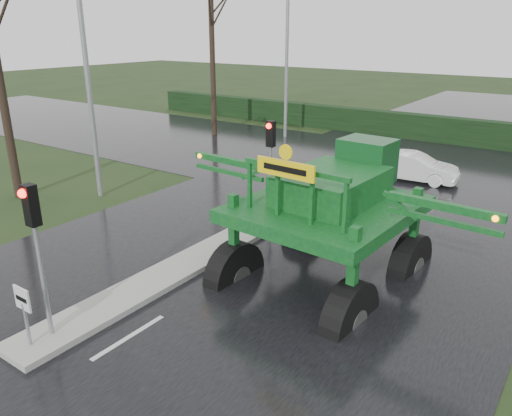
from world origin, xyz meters
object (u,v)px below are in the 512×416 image
Objects in this scene: traffic_signal_near at (35,230)px; crop_sprayer at (239,193)px; white_sedan at (412,181)px; keep_left_sign at (24,307)px; street_light_left_near at (89,39)px; traffic_signal_mid at (271,149)px; street_light_left_far at (292,34)px.

traffic_signal_near is 0.40× the size of crop_sprayer.
traffic_signal_near is 16.63m from white_sedan.
street_light_left_near reaches higher than keep_left_sign.
keep_left_sign is 0.38× the size of traffic_signal_mid.
keep_left_sign is at bearing -47.41° from street_light_left_near.
traffic_signal_near is 0.35× the size of street_light_left_far.
street_light_left_far reaches higher than traffic_signal_mid.
crop_sprayer is at bearing -62.71° from street_light_left_far.
street_light_left_near is 9.36m from crop_sprayer.
traffic_signal_mid is 0.35× the size of street_light_left_far.
street_light_left_near reaches higher than traffic_signal_mid.
keep_left_sign is 9.12m from traffic_signal_mid.
street_light_left_far is 2.68× the size of white_sedan.
street_light_left_near is at bearing 130.54° from white_sedan.
street_light_left_near is 1.00× the size of street_light_left_far.
keep_left_sign reaches higher than white_sedan.
traffic_signal_near is at bearing -45.47° from street_light_left_near.
traffic_signal_near is at bearing 167.29° from white_sedan.
keep_left_sign is 1.61m from traffic_signal_near.
crop_sprayer reaches higher than traffic_signal_near.
keep_left_sign is at bearing -90.00° from traffic_signal_near.
keep_left_sign is 23.11m from street_light_left_far.
traffic_signal_mid is 0.35× the size of street_light_left_near.
traffic_signal_near is 0.95× the size of white_sedan.
white_sedan is at bearing 88.69° from crop_sprayer.
street_light_left_near is 14.00m from street_light_left_far.
crop_sprayer is (1.44, 4.85, -0.27)m from traffic_signal_near.
street_light_left_far is (-6.89, 21.01, 3.40)m from traffic_signal_near.
keep_left_sign is 0.36× the size of white_sedan.
street_light_left_far is at bearing 108.17° from traffic_signal_near.
traffic_signal_near is at bearing -71.83° from street_light_left_far.
white_sedan is at bearing 44.89° from street_light_left_near.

